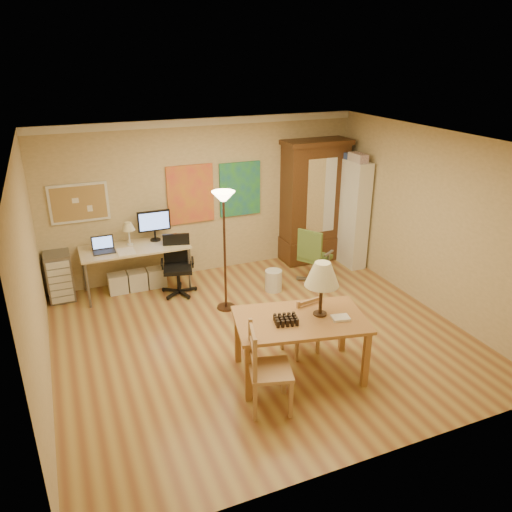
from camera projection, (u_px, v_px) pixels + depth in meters
name	position (u px, v px, depth m)	size (l,w,h in m)	color
floor	(261.00, 336.00, 7.00)	(5.50, 5.50, 0.00)	brown
crown_molding	(202.00, 122.00, 8.09)	(5.50, 0.08, 0.12)	white
corkboard	(79.00, 203.00, 7.80)	(0.90, 0.04, 0.62)	tan
art_panel_left	(191.00, 194.00, 8.46)	(0.80, 0.04, 1.00)	gold
art_panel_right	(240.00, 189.00, 8.78)	(0.75, 0.04, 0.95)	teal
dining_table	(308.00, 306.00, 5.88)	(1.70, 1.22, 1.45)	#955131
ladder_chair_back	(302.00, 326.00, 6.48)	(0.45, 0.44, 0.86)	#9D6847
ladder_chair_left	(267.00, 371.00, 5.43)	(0.56, 0.58, 1.03)	#9D6847
torchiere_lamp	(224.00, 216.00, 7.19)	(0.34, 0.34, 1.86)	#3D2418
computer_desk	(138.00, 263.00, 8.20)	(1.71, 0.75, 1.29)	beige
office_chair_black	(178.00, 278.00, 8.15)	(0.60, 0.60, 0.97)	black
office_chair_green	(314.00, 268.00, 8.50)	(0.63, 0.63, 1.00)	slate
drawer_cart	(60.00, 276.00, 7.91)	(0.39, 0.47, 0.78)	slate
armoire	(313.00, 209.00, 9.25)	(1.23, 0.58, 2.26)	#3E2811
bookshelf	(351.00, 213.00, 9.07)	(0.29, 0.78, 1.94)	white
wastebin	(273.00, 280.00, 8.27)	(0.28, 0.28, 0.36)	silver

